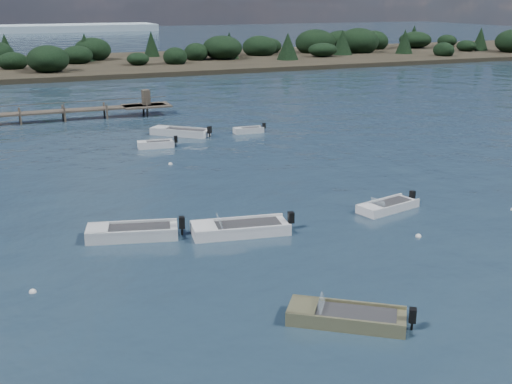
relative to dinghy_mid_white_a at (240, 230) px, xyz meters
name	(u,v)px	position (x,y,z in m)	size (l,w,h in m)	color
ground	(92,101)	(-0.04, 49.72, -0.17)	(400.00, 400.00, 0.00)	#152432
dinghy_mid_white_a	(240,230)	(0.00, 0.00, 0.00)	(5.72, 2.79, 1.31)	silver
dinghy_mid_white_b	(388,208)	(9.65, 0.28, -0.03)	(4.38, 2.39, 1.07)	silver
dinghy_extra_b	(180,133)	(4.28, 26.05, 0.01)	(5.20, 4.94, 1.31)	#ADB3B4
tender_far_white	(156,146)	(0.96, 21.96, -0.01)	(3.42, 1.55, 1.15)	silver
dinghy_near_olive	(346,319)	(0.21, -10.87, -0.01)	(4.70, 4.06, 1.20)	#676545
dinghy_mid_grey	(132,234)	(-5.51, 1.65, 0.01)	(5.28, 2.95, 1.31)	#ADB3B4
tender_far_grey_b	(249,131)	(10.53, 24.61, -0.02)	(3.12, 1.20, 1.06)	#ADB3B4
buoy_b	(418,237)	(8.62, -4.16, -0.17)	(0.32, 0.32, 0.32)	silver
buoy_c	(33,292)	(-10.95, -3.24, -0.17)	(0.32, 0.32, 0.32)	silver
buoy_e	(170,164)	(0.55, 15.96, -0.17)	(0.32, 0.32, 0.32)	silver
far_headland	(190,53)	(24.96, 89.72, 1.79)	(190.00, 40.00, 5.80)	black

